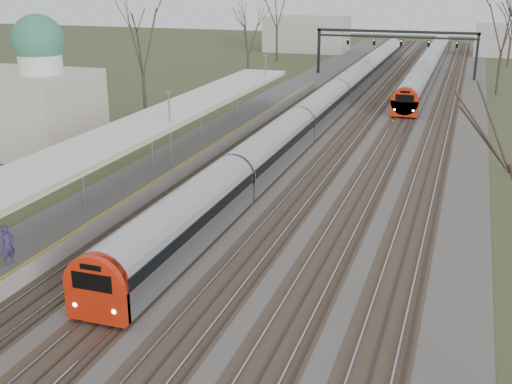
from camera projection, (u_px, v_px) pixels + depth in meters
track_bed at (352, 124)px, 58.41m from camera, size 24.00×160.00×0.22m
platform at (176, 160)px, 45.37m from camera, size 3.50×69.00×1.00m
canopy at (143, 126)px, 40.21m from camera, size 4.10×50.00×3.11m
dome_building at (26, 103)px, 48.60m from camera, size 10.00×8.00×10.30m
signal_gantry at (396, 39)px, 83.76m from camera, size 21.00×0.59×6.08m
tree_west_far at (141, 35)px, 54.77m from camera, size 5.50×5.50×11.33m
train_near at (337, 95)px, 64.46m from camera, size 2.62×90.21×3.05m
train_far at (429, 64)px, 86.46m from camera, size 2.62×60.21×3.05m
passenger at (8, 245)px, 27.54m from camera, size 0.58×0.76×1.85m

